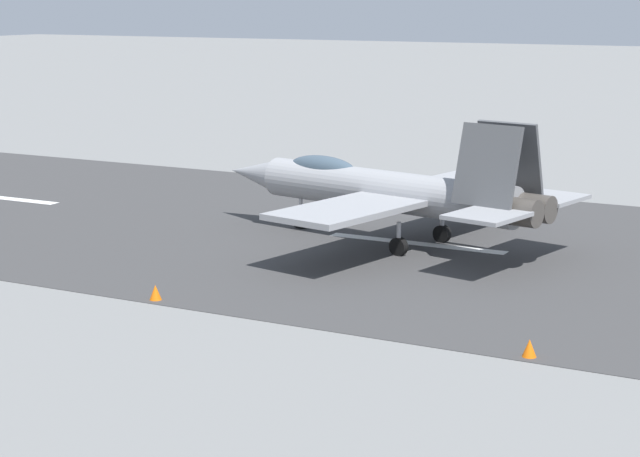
% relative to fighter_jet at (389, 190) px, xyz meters
% --- Properties ---
extents(ground_plane, '(400.00, 400.00, 0.00)m').
position_rel_fighter_jet_xyz_m(ground_plane, '(-1.32, -0.49, -2.34)').
color(ground_plane, slate).
extents(runway_strip, '(240.00, 26.00, 0.02)m').
position_rel_fighter_jet_xyz_m(runway_strip, '(-1.33, -0.49, -2.33)').
color(runway_strip, '#3B3B3B').
rests_on(runway_strip, ground).
extents(fighter_jet, '(17.20, 14.82, 5.53)m').
position_rel_fighter_jet_xyz_m(fighter_jet, '(0.00, 0.00, 0.00)').
color(fighter_jet, '#95969A').
rests_on(fighter_jet, ground).
extents(marker_cone_near, '(0.44, 0.44, 0.55)m').
position_rel_fighter_jet_xyz_m(marker_cone_near, '(-9.94, 12.03, -2.07)').
color(marker_cone_near, orange).
rests_on(marker_cone_near, ground).
extents(marker_cone_mid, '(0.44, 0.44, 0.55)m').
position_rel_fighter_jet_xyz_m(marker_cone_mid, '(3.43, 12.03, -2.07)').
color(marker_cone_mid, orange).
rests_on(marker_cone_mid, ground).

